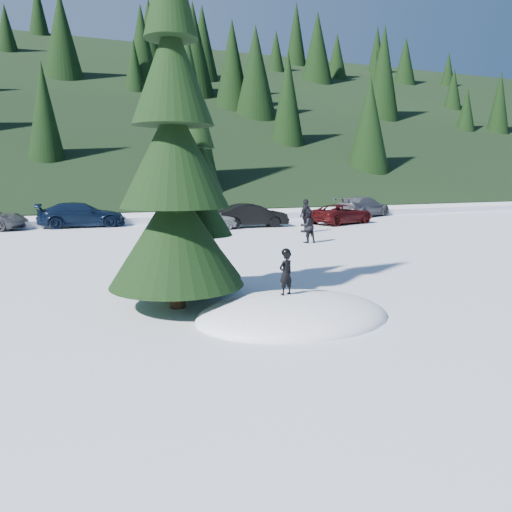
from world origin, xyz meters
name	(u,v)px	position (x,y,z in m)	size (l,w,h in m)	color
ground	(293,317)	(0.00, 0.00, 0.00)	(200.00, 200.00, 0.00)	white
snow_mound	(293,317)	(0.00, 0.00, 0.00)	(4.48, 3.52, 0.96)	white
forest_hillside	(85,93)	(0.00, 54.00, 12.50)	(200.00, 60.00, 25.00)	black
spruce_tall	(174,168)	(-2.20, 1.80, 3.32)	(3.20, 3.20, 8.60)	black
spruce_short	(200,215)	(-1.20, 3.20, 2.10)	(2.20, 2.20, 5.37)	black
child_skier	(286,273)	(-0.09, 0.21, 0.98)	(0.36, 0.24, 0.99)	black
adult_0	(308,226)	(6.15, 10.63, 0.78)	(0.76, 0.59, 1.56)	black
adult_1	(306,216)	(8.07, 14.39, 0.91)	(1.07, 0.45, 1.82)	black
car_3	(81,215)	(-3.11, 22.03, 0.74)	(2.07, 5.08, 1.48)	black
car_4	(202,218)	(3.15, 17.60, 0.66)	(1.57, 3.90, 1.33)	#95999D
car_5	(252,215)	(6.39, 18.03, 0.70)	(1.48, 4.25, 1.40)	black
car_6	(342,214)	(12.42, 17.62, 0.63)	(2.08, 4.50, 1.25)	#3D0B0C
car_7	(363,207)	(16.80, 21.63, 0.75)	(2.11, 5.18, 1.50)	#505259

